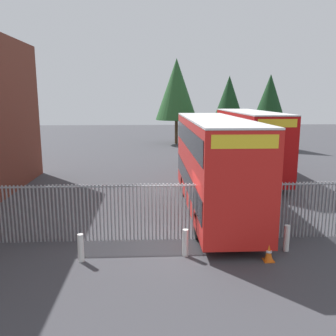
# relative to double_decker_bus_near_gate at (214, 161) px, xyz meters

# --- Properties ---
(ground_plane) EXTENTS (100.00, 100.00, 0.00)m
(ground_plane) POSITION_rel_double_decker_bus_near_gate_xyz_m (-2.11, 4.62, -2.42)
(ground_plane) COLOR #3D3D42
(palisade_fence) EXTENTS (14.71, 0.14, 2.35)m
(palisade_fence) POSITION_rel_double_decker_bus_near_gate_xyz_m (-2.89, -3.38, -1.24)
(palisade_fence) COLOR gray
(palisade_fence) RESTS_ON ground
(double_decker_bus_near_gate) EXTENTS (2.54, 10.81, 4.42)m
(double_decker_bus_near_gate) POSITION_rel_double_decker_bus_near_gate_xyz_m (0.00, 0.00, 0.00)
(double_decker_bus_near_gate) COLOR red
(double_decker_bus_near_gate) RESTS_ON ground
(double_decker_bus_behind_fence_left) EXTENTS (2.54, 10.81, 4.42)m
(double_decker_bus_behind_fence_left) POSITION_rel_double_decker_bus_near_gate_xyz_m (3.79, 7.87, 0.00)
(double_decker_bus_behind_fence_left) COLOR #B70C0C
(double_decker_bus_behind_fence_left) RESTS_ON ground
(bollard_near_left) EXTENTS (0.20, 0.20, 0.95)m
(bollard_near_left) POSITION_rel_double_decker_bus_near_gate_xyz_m (-5.26, -5.12, -1.95)
(bollard_near_left) COLOR silver
(bollard_near_left) RESTS_ON ground
(bollard_center_front) EXTENTS (0.20, 0.20, 0.95)m
(bollard_center_front) POSITION_rel_double_decker_bus_near_gate_xyz_m (-1.77, -4.86, -1.95)
(bollard_center_front) COLOR silver
(bollard_center_front) RESTS_ON ground
(bollard_near_right) EXTENTS (0.20, 0.20, 0.95)m
(bollard_near_right) POSITION_rel_double_decker_bus_near_gate_xyz_m (1.83, -4.62, -1.95)
(bollard_near_right) COLOR silver
(bollard_near_right) RESTS_ON ground
(traffic_cone_by_gate) EXTENTS (0.34, 0.34, 0.59)m
(traffic_cone_by_gate) POSITION_rel_double_decker_bus_near_gate_xyz_m (0.95, -5.39, -2.13)
(traffic_cone_by_gate) COLOR orange
(traffic_cone_by_gate) RESTS_ON ground
(tree_tall_back) EXTENTS (3.97, 3.97, 7.59)m
(tree_tall_back) POSITION_rel_double_decker_bus_near_gate_xyz_m (5.43, 22.29, 2.32)
(tree_tall_back) COLOR #4C3823
(tree_tall_back) RESTS_ON ground
(tree_short_side) EXTENTS (4.05, 4.05, 7.69)m
(tree_short_side) POSITION_rel_double_decker_bus_near_gate_xyz_m (9.40, 20.93, 2.36)
(tree_short_side) COLOR #4C3823
(tree_short_side) RESTS_ON ground
(tree_mid_row) EXTENTS (4.83, 4.83, 9.69)m
(tree_mid_row) POSITION_rel_double_decker_bus_near_gate_xyz_m (0.05, 25.60, 3.80)
(tree_mid_row) COLOR #4C3823
(tree_mid_row) RESTS_ON ground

